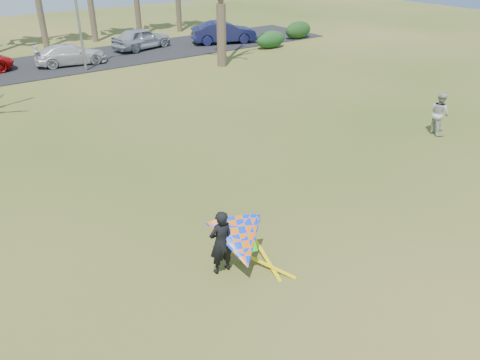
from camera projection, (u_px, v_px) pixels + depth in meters
ground at (280, 239)px, 13.69m from camera, size 100.00×100.00×0.00m
parking_strip at (42, 66)px, 31.65m from camera, size 46.00×7.00×0.06m
hedge_near at (271, 39)px, 36.50m from camera, size 2.64×1.20×1.32m
hedge_far at (298, 30)px, 39.73m from camera, size 2.61×1.23×1.45m
car_3 at (71, 54)px, 31.61m from camera, size 4.89×2.61×1.35m
car_4 at (141, 38)px, 35.90m from camera, size 5.02×2.97×1.60m
car_5 at (224, 32)px, 37.87m from camera, size 5.48×3.45×1.70m
pedestrian_a at (439, 113)px, 20.54m from camera, size 0.96×1.09×1.89m
kite_flyer at (238, 243)px, 12.05m from camera, size 2.13×2.39×2.02m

